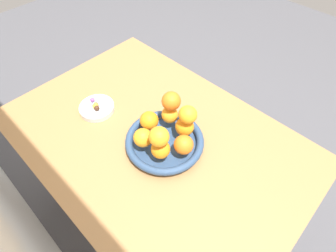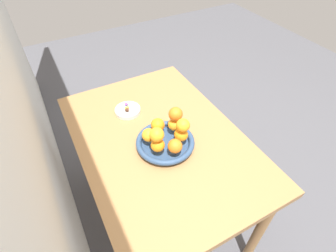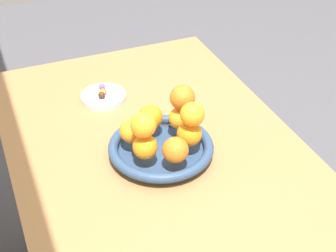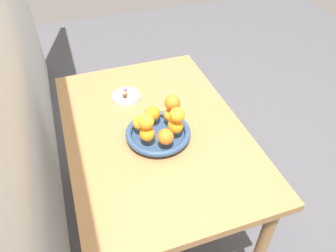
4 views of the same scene
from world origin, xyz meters
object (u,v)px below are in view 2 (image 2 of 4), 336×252
at_px(orange_4, 174,125).
at_px(candy_ball_1, 127,110).
at_px(dining_table, 160,150).
at_px(candy_dish, 128,110).
at_px(candy_ball_0, 128,107).
at_px(orange_8, 157,135).
at_px(candy_ball_4, 127,108).
at_px(orange_6, 183,125).
at_px(orange_2, 175,146).
at_px(candy_ball_6, 126,108).
at_px(fruit_bowl, 166,142).
at_px(orange_7, 176,114).
at_px(orange_0, 149,135).
at_px(candy_ball_5, 126,104).
at_px(orange_3, 181,135).
at_px(orange_5, 158,125).
at_px(candy_ball_2, 128,108).
at_px(candy_ball_3, 126,109).
at_px(orange_1, 158,145).

bearing_deg(orange_4, candy_ball_1, 30.15).
xyz_separation_m(dining_table, candy_dish, (0.25, 0.06, 0.10)).
relative_size(candy_dish, candy_ball_0, 7.99).
relative_size(orange_8, candy_ball_4, 3.49).
height_order(orange_6, candy_ball_0, orange_6).
relative_size(orange_2, candy_ball_6, 4.61).
distance_m(fruit_bowl, candy_ball_1, 0.30).
bearing_deg(fruit_bowl, orange_7, -59.74).
bearing_deg(orange_4, orange_6, 178.25).
bearing_deg(orange_0, orange_2, -148.09).
height_order(orange_4, candy_ball_1, orange_4).
height_order(fruit_bowl, candy_ball_5, same).
height_order(fruit_bowl, orange_3, orange_3).
height_order(orange_5, orange_6, orange_6).
relative_size(orange_5, candy_ball_4, 3.59).
xyz_separation_m(dining_table, orange_2, (-0.14, -0.01, 0.16)).
xyz_separation_m(fruit_bowl, orange_2, (-0.08, -0.00, 0.05)).
height_order(dining_table, candy_ball_6, candy_ball_6).
relative_size(candy_dish, orange_6, 2.19).
height_order(orange_0, candy_ball_2, orange_0).
relative_size(orange_7, candy_ball_3, 3.70).
bearing_deg(orange_1, orange_5, -26.67).
xyz_separation_m(orange_4, orange_7, (0.00, -0.01, 0.06)).
xyz_separation_m(orange_0, orange_4, (0.01, -0.14, -0.00)).
distance_m(orange_8, candy_ball_3, 0.35).
height_order(orange_3, candy_ball_2, orange_3).
relative_size(orange_4, orange_6, 0.98).
distance_m(candy_dish, orange_1, 0.36).
height_order(candy_dish, orange_3, orange_3).
bearing_deg(fruit_bowl, orange_3, -117.47).
bearing_deg(candy_ball_0, orange_2, -170.16).
relative_size(orange_2, orange_5, 0.99).
relative_size(candy_ball_3, candy_ball_6, 1.27).
bearing_deg(orange_1, candy_ball_1, 2.88).
distance_m(dining_table, candy_ball_2, 0.29).
height_order(orange_3, orange_7, orange_7).
xyz_separation_m(orange_0, orange_5, (0.04, -0.07, 0.00)).
distance_m(candy_dish, orange_7, 0.33).
relative_size(orange_0, orange_4, 1.06).
distance_m(orange_2, candy_ball_2, 0.40).
xyz_separation_m(orange_7, orange_8, (-0.08, 0.14, 0.00)).
bearing_deg(fruit_bowl, candy_ball_0, 11.65).
bearing_deg(orange_7, orange_0, 93.26).
height_order(fruit_bowl, candy_ball_6, fruit_bowl).
distance_m(candy_dish, orange_0, 0.28).
bearing_deg(candy_ball_2, orange_4, -153.59).
bearing_deg(dining_table, orange_3, -144.03).
height_order(candy_ball_0, candy_ball_6, candy_ball_0).
relative_size(orange_6, candy_ball_1, 2.94).
bearing_deg(candy_ball_3, candy_dish, -45.15).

